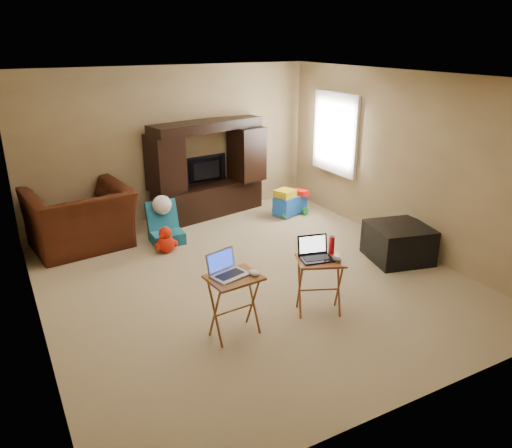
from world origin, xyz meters
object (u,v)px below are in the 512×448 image
mouse_left (254,273)px  ottoman (398,243)px  recliner (80,219)px  plush_toy (166,239)px  television (207,170)px  laptop_left (230,265)px  water_bottle (332,245)px  tray_table_right (319,286)px  push_toy (290,201)px  mouse_right (337,259)px  entertainment_center (208,169)px  tray_table_left (234,306)px  laptop_right (317,249)px  child_rocker (166,223)px

mouse_left → ottoman: bearing=14.5°
recliner → plush_toy: size_ratio=3.50×
television → ottoman: size_ratio=1.07×
laptop_left → water_bottle: laptop_left is taller
plush_toy → laptop_left: (-0.10, -2.34, 0.60)m
plush_toy → tray_table_right: bearing=-68.4°
push_toy → water_bottle: size_ratio=3.08×
ottoman → mouse_right: size_ratio=5.82×
plush_toy → push_toy: (2.45, 0.55, 0.03)m
entertainment_center → mouse_left: entertainment_center is taller
television → mouse_left: bearing=66.9°
entertainment_center → recliner: size_ratio=1.44×
recliner → tray_table_right: 3.74m
tray_table_left → mouse_right: size_ratio=5.08×
tray_table_right → laptop_left: 1.16m
push_toy → mouse_left: size_ratio=4.53×
laptop_right → mouse_right: laptop_right is taller
tray_table_right → mouse_left: mouse_left is taller
mouse_left → water_bottle: 1.04m
television → child_rocker: television is taller
laptop_right → mouse_left: size_ratio=2.50×
entertainment_center → child_rocker: 1.46m
child_rocker → push_toy: bearing=7.4°
tray_table_right → laptop_left: size_ratio=1.85×
plush_toy → mouse_left: mouse_left is taller
television → tray_table_right: bearing=79.4°
plush_toy → ottoman: size_ratio=0.51×
plush_toy → mouse_right: size_ratio=2.98×
water_bottle → television: bearing=89.3°
child_rocker → water_bottle: size_ratio=3.10×
laptop_right → mouse_left: laptop_right is taller
child_rocker → push_toy: (2.32, 0.21, -0.08)m
child_rocker → mouse_right: size_ratio=4.70×
tray_table_left → laptop_right: 1.08m
recliner → tray_table_left: bearing=99.6°
child_rocker → tray_table_right: 2.89m
tray_table_right → laptop_right: size_ratio=1.91×
entertainment_center → laptop_left: size_ratio=5.65×
tray_table_left → entertainment_center: bearing=65.3°
child_rocker → television: bearing=42.6°
entertainment_center → television: (0.00, 0.05, -0.03)m
television → ottoman: (1.56, -3.02, -0.53)m
entertainment_center → recliner: bearing=179.9°
water_bottle → tray_table_right: bearing=-158.2°
ottoman → mouse_right: (-1.67, -0.77, 0.43)m
entertainment_center → laptop_right: (-0.28, -3.60, -0.04)m
mouse_right → laptop_right: bearing=140.5°
child_rocker → water_bottle: 2.91m
entertainment_center → plush_toy: size_ratio=5.05×
plush_toy → water_bottle: 2.67m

